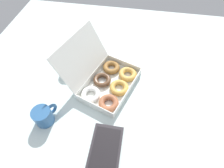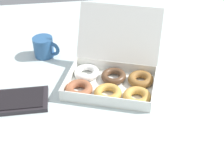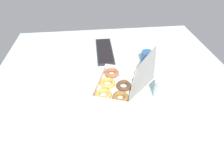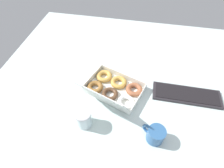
# 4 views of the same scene
# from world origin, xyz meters

# --- Properties ---
(ground_plane) EXTENTS (1.80, 1.80, 0.02)m
(ground_plane) POSITION_xyz_m (0.00, 0.00, -0.01)
(ground_plane) COLOR silver
(donut_box) EXTENTS (0.45, 0.45, 0.26)m
(donut_box) POSITION_xyz_m (0.04, 0.01, 0.03)
(donut_box) COLOR white
(donut_box) RESTS_ON ground_plane
(keyboard) EXTENTS (0.43, 0.14, 0.02)m
(keyboard) POSITION_xyz_m (-0.43, -0.05, 0.01)
(keyboard) COLOR #272327
(keyboard) RESTS_ON ground_plane
(coffee_mug) EXTENTS (0.12, 0.10, 0.09)m
(coffee_mug) POSITION_xyz_m (-0.24, 0.28, 0.05)
(coffee_mug) COLOR #2D5B8E
(coffee_mug) RESTS_ON ground_plane
(glass_jar) EXTENTS (0.09, 0.09, 0.12)m
(glass_jar) POSITION_xyz_m (0.16, 0.27, 0.06)
(glass_jar) COLOR silver
(glass_jar) RESTS_ON ground_plane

